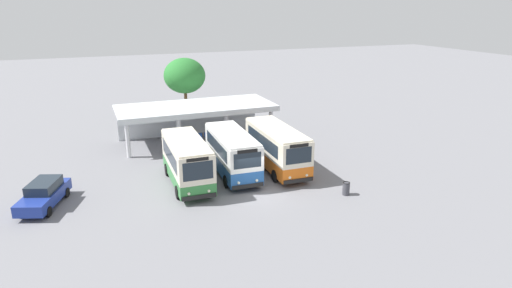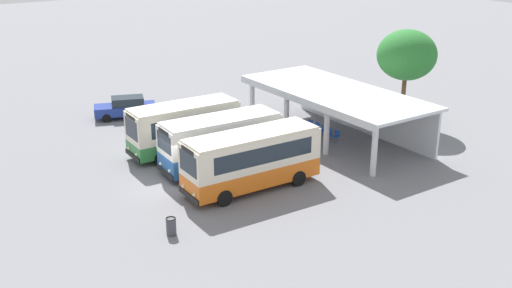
{
  "view_description": "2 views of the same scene",
  "coord_description": "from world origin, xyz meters",
  "px_view_note": "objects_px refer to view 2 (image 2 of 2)",
  "views": [
    {
      "loc": [
        -10.0,
        -25.25,
        12.16
      ],
      "look_at": [
        2.11,
        5.46,
        1.66
      ],
      "focal_mm": 30.87,
      "sensor_mm": 36.0,
      "label": 1
    },
    {
      "loc": [
        29.04,
        -13.34,
        14.06
      ],
      "look_at": [
        2.13,
        4.86,
        2.13
      ],
      "focal_mm": 42.46,
      "sensor_mm": 36.0,
      "label": 2
    }
  ],
  "objects_px": {
    "city_bus_nearest_orange": "(184,126)",
    "city_bus_middle_cream": "(252,158)",
    "waiting_chair_fifth_seat": "(336,135)",
    "city_bus_second_in_row": "(221,140)",
    "waiting_chair_middle_seat": "(323,130)",
    "litter_bin_apron": "(171,226)",
    "waiting_chair_end_by_column": "(309,125)",
    "waiting_chair_second_from_end": "(316,127)",
    "parked_car_flank": "(126,107)",
    "waiting_chair_fourth_seat": "(328,133)"
  },
  "relations": [
    {
      "from": "parked_car_flank",
      "to": "waiting_chair_middle_seat",
      "type": "distance_m",
      "value": 15.25
    },
    {
      "from": "city_bus_nearest_orange",
      "to": "parked_car_flank",
      "type": "distance_m",
      "value": 9.25
    },
    {
      "from": "parked_car_flank",
      "to": "waiting_chair_middle_seat",
      "type": "bearing_deg",
      "value": 39.24
    },
    {
      "from": "city_bus_second_in_row",
      "to": "waiting_chair_end_by_column",
      "type": "distance_m",
      "value": 9.11
    },
    {
      "from": "waiting_chair_second_from_end",
      "to": "litter_bin_apron",
      "type": "bearing_deg",
      "value": -63.56
    },
    {
      "from": "city_bus_nearest_orange",
      "to": "waiting_chair_fifth_seat",
      "type": "bearing_deg",
      "value": 66.94
    },
    {
      "from": "waiting_chair_end_by_column",
      "to": "waiting_chair_fourth_seat",
      "type": "xyz_separation_m",
      "value": [
        2.1,
        -0.01,
        0.0
      ]
    },
    {
      "from": "waiting_chair_middle_seat",
      "to": "waiting_chair_fourth_seat",
      "type": "bearing_deg",
      "value": -10.31
    },
    {
      "from": "waiting_chair_middle_seat",
      "to": "litter_bin_apron",
      "type": "distance_m",
      "value": 16.58
    },
    {
      "from": "parked_car_flank",
      "to": "waiting_chair_middle_seat",
      "type": "relative_size",
      "value": 5.69
    },
    {
      "from": "city_bus_middle_cream",
      "to": "waiting_chair_end_by_column",
      "type": "relative_size",
      "value": 9.25
    },
    {
      "from": "city_bus_second_in_row",
      "to": "waiting_chair_end_by_column",
      "type": "bearing_deg",
      "value": 104.92
    },
    {
      "from": "city_bus_second_in_row",
      "to": "waiting_chair_middle_seat",
      "type": "xyz_separation_m",
      "value": [
        -0.93,
        8.83,
        -1.26
      ]
    },
    {
      "from": "parked_car_flank",
      "to": "waiting_chair_second_from_end",
      "type": "relative_size",
      "value": 5.69
    },
    {
      "from": "waiting_chair_end_by_column",
      "to": "waiting_chair_fourth_seat",
      "type": "distance_m",
      "value": 2.1
    },
    {
      "from": "city_bus_nearest_orange",
      "to": "city_bus_second_in_row",
      "type": "height_order",
      "value": "city_bus_nearest_orange"
    },
    {
      "from": "parked_car_flank",
      "to": "city_bus_second_in_row",
      "type": "bearing_deg",
      "value": 3.64
    },
    {
      "from": "city_bus_nearest_orange",
      "to": "waiting_chair_fourth_seat",
      "type": "distance_m",
      "value": 9.98
    },
    {
      "from": "waiting_chair_middle_seat",
      "to": "waiting_chair_fourth_seat",
      "type": "distance_m",
      "value": 0.71
    },
    {
      "from": "city_bus_middle_cream",
      "to": "parked_car_flank",
      "type": "xyz_separation_m",
      "value": [
        -16.27,
        -0.68,
        -0.99
      ]
    },
    {
      "from": "city_bus_second_in_row",
      "to": "waiting_chair_middle_seat",
      "type": "height_order",
      "value": "city_bus_second_in_row"
    },
    {
      "from": "city_bus_nearest_orange",
      "to": "city_bus_middle_cream",
      "type": "relative_size",
      "value": 0.91
    },
    {
      "from": "litter_bin_apron",
      "to": "waiting_chair_fifth_seat",
      "type": "bearing_deg",
      "value": 109.68
    },
    {
      "from": "city_bus_nearest_orange",
      "to": "city_bus_middle_cream",
      "type": "height_order",
      "value": "city_bus_middle_cream"
    },
    {
      "from": "waiting_chair_end_by_column",
      "to": "litter_bin_apron",
      "type": "xyz_separation_m",
      "value": [
        8.19,
        -15.01,
        -0.07
      ]
    },
    {
      "from": "city_bus_nearest_orange",
      "to": "litter_bin_apron",
      "type": "xyz_separation_m",
      "value": [
        9.4,
        -5.67,
        -1.35
      ]
    },
    {
      "from": "parked_car_flank",
      "to": "litter_bin_apron",
      "type": "relative_size",
      "value": 5.44
    },
    {
      "from": "waiting_chair_fourth_seat",
      "to": "city_bus_second_in_row",
      "type": "bearing_deg",
      "value": -88.51
    },
    {
      "from": "waiting_chair_end_by_column",
      "to": "waiting_chair_middle_seat",
      "type": "relative_size",
      "value": 1.0
    },
    {
      "from": "waiting_chair_end_by_column",
      "to": "waiting_chair_fourth_seat",
      "type": "relative_size",
      "value": 1.0
    },
    {
      "from": "waiting_chair_second_from_end",
      "to": "waiting_chair_end_by_column",
      "type": "bearing_deg",
      "value": -175.72
    },
    {
      "from": "waiting_chair_middle_seat",
      "to": "city_bus_nearest_orange",
      "type": "bearing_deg",
      "value": -105.43
    },
    {
      "from": "waiting_chair_second_from_end",
      "to": "waiting_chair_fourth_seat",
      "type": "distance_m",
      "value": 1.4
    },
    {
      "from": "waiting_chair_second_from_end",
      "to": "city_bus_middle_cream",
      "type": "bearing_deg",
      "value": -59.9
    },
    {
      "from": "city_bus_nearest_orange",
      "to": "waiting_chair_end_by_column",
      "type": "distance_m",
      "value": 9.5
    },
    {
      "from": "city_bus_second_in_row",
      "to": "waiting_chair_fifth_seat",
      "type": "height_order",
      "value": "city_bus_second_in_row"
    },
    {
      "from": "litter_bin_apron",
      "to": "city_bus_nearest_orange",
      "type": "bearing_deg",
      "value": 148.9
    },
    {
      "from": "city_bus_second_in_row",
      "to": "parked_car_flank",
      "type": "xyz_separation_m",
      "value": [
        -12.73,
        -0.81,
        -0.95
      ]
    },
    {
      "from": "parked_car_flank",
      "to": "waiting_chair_fifth_seat",
      "type": "height_order",
      "value": "parked_car_flank"
    },
    {
      "from": "city_bus_second_in_row",
      "to": "waiting_chair_fourth_seat",
      "type": "distance_m",
      "value": 8.8
    },
    {
      "from": "waiting_chair_end_by_column",
      "to": "waiting_chair_fifth_seat",
      "type": "relative_size",
      "value": 1.0
    },
    {
      "from": "waiting_chair_fifth_seat",
      "to": "litter_bin_apron",
      "type": "relative_size",
      "value": 0.96
    },
    {
      "from": "city_bus_nearest_orange",
      "to": "waiting_chair_middle_seat",
      "type": "height_order",
      "value": "city_bus_nearest_orange"
    },
    {
      "from": "city_bus_nearest_orange",
      "to": "waiting_chair_fifth_seat",
      "type": "height_order",
      "value": "city_bus_nearest_orange"
    },
    {
      "from": "city_bus_nearest_orange",
      "to": "litter_bin_apron",
      "type": "bearing_deg",
      "value": -31.1
    },
    {
      "from": "city_bus_second_in_row",
      "to": "parked_car_flank",
      "type": "height_order",
      "value": "city_bus_second_in_row"
    },
    {
      "from": "waiting_chair_fifth_seat",
      "to": "litter_bin_apron",
      "type": "xyz_separation_m",
      "value": [
        5.39,
        -15.08,
        -0.07
      ]
    },
    {
      "from": "waiting_chair_second_from_end",
      "to": "waiting_chair_middle_seat",
      "type": "distance_m",
      "value": 0.7
    },
    {
      "from": "waiting_chair_fifth_seat",
      "to": "city_bus_second_in_row",
      "type": "bearing_deg",
      "value": -93.07
    },
    {
      "from": "waiting_chair_second_from_end",
      "to": "waiting_chair_middle_seat",
      "type": "height_order",
      "value": "same"
    }
  ]
}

